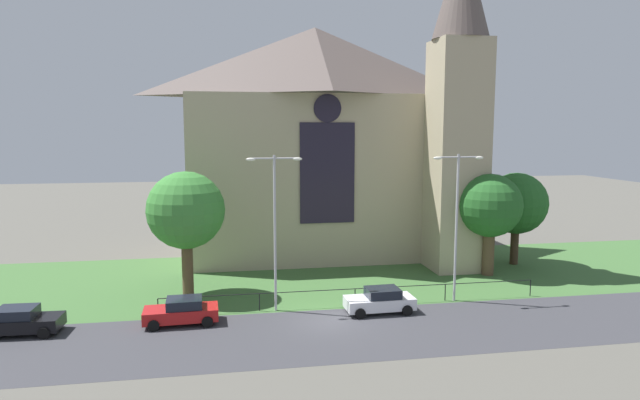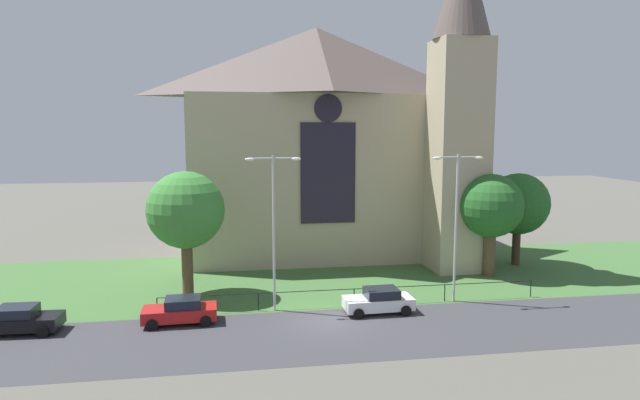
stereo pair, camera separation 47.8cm
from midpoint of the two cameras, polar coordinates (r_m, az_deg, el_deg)
The scene contains 13 objects.
ground at distance 42.42m, azimuth -1.29°, elevation -7.91°, with size 160.00×160.00×0.00m, color #56544C.
road_asphalt at distance 31.15m, azimuth 1.78°, elevation -13.67°, with size 120.00×8.00×0.01m, color #38383D.
grass_verge at distance 40.51m, azimuth -0.90°, elevation -8.65°, with size 120.00×20.00×0.01m, color #3D6633.
church_building at distance 48.99m, azimuth 0.93°, elevation 6.31°, with size 23.20×16.20×26.00m.
iron_railing at distance 35.44m, azimuth 3.95°, elevation -9.43°, with size 24.35×0.07×1.13m.
tree_left_near at distance 37.52m, azimuth -13.42°, elevation -1.10°, with size 5.16×5.16×8.43m.
tree_right_near at distance 43.66m, azimuth 17.64°, elevation -0.68°, with size 4.84×4.84×7.84m.
tree_right_far at distance 47.92m, azimuth 20.14°, elevation -0.39°, with size 5.05×5.05×7.64m.
streetlamp_near at distance 33.45m, azimuth -4.43°, elevation -1.56°, with size 3.37×0.26×9.65m.
streetlamp_far at distance 36.31m, azimuth 14.35°, elevation -1.08°, with size 3.37×0.26×9.62m.
parked_car_black at distance 35.01m, azimuth -28.36°, elevation -10.89°, with size 4.27×2.17×1.51m.
parked_car_red at distance 33.35m, azimuth -13.88°, elevation -11.10°, with size 4.27×2.16×1.51m.
parked_car_white at distance 34.40m, azimuth 6.55°, elevation -10.35°, with size 4.25×2.12×1.51m.
Camera 2 is at (-5.25, -30.58, 11.20)m, focal length 30.82 mm.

